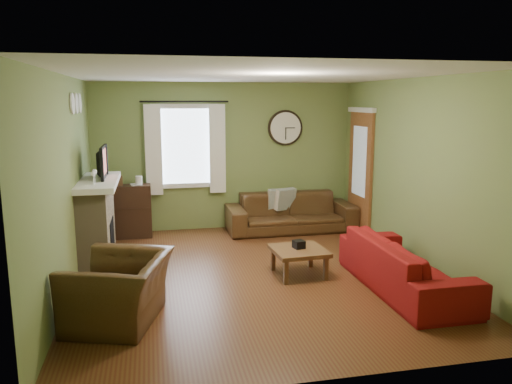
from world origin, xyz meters
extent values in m
cube|color=#552E18|center=(0.00, 0.00, 0.00)|extent=(4.60, 5.20, 0.00)
cube|color=white|center=(0.00, 0.00, 2.60)|extent=(4.60, 5.20, 0.00)
cube|color=olive|center=(-2.30, 0.00, 1.30)|extent=(0.00, 5.20, 2.60)
cube|color=olive|center=(2.30, 0.00, 1.30)|extent=(0.00, 5.20, 2.60)
cube|color=olive|center=(0.00, 2.60, 1.30)|extent=(4.60, 0.00, 2.60)
cube|color=olive|center=(0.00, -2.60, 1.30)|extent=(4.60, 0.00, 2.60)
cube|color=tan|center=(-2.10, 1.15, 0.55)|extent=(0.40, 1.40, 1.10)
cube|color=black|center=(-1.91, 1.15, 0.30)|extent=(0.04, 0.60, 0.55)
cube|color=white|center=(-2.07, 1.15, 1.14)|extent=(0.58, 1.60, 0.08)
imported|color=black|center=(-2.05, 1.30, 1.35)|extent=(0.08, 0.60, 0.35)
cube|color=#994C3F|center=(-1.97, 1.30, 1.41)|extent=(0.02, 0.62, 0.36)
cylinder|color=white|center=(-2.28, 0.80, 2.25)|extent=(0.28, 0.28, 0.03)
cylinder|color=white|center=(-2.28, 1.15, 2.25)|extent=(0.28, 0.28, 0.03)
cylinder|color=white|center=(-2.28, 1.50, 2.25)|extent=(0.28, 0.28, 0.03)
cylinder|color=black|center=(-0.70, 2.48, 2.27)|extent=(0.03, 0.03, 1.50)
cube|color=white|center=(-1.25, 2.48, 1.45)|extent=(0.28, 0.04, 1.55)
cube|color=white|center=(-0.15, 2.48, 1.45)|extent=(0.28, 0.04, 1.55)
cube|color=brown|center=(2.27, 1.85, 1.05)|extent=(0.05, 0.90, 2.10)
imported|color=brown|center=(-1.65, 2.24, 0.96)|extent=(0.18, 0.22, 0.02)
imported|color=#412915|center=(1.10, 2.14, 0.33)|extent=(2.26, 0.88, 0.66)
cube|color=gray|center=(0.90, 2.29, 0.55)|extent=(0.36, 0.12, 0.36)
cube|color=gray|center=(1.03, 2.25, 0.55)|extent=(0.40, 0.25, 0.38)
imported|color=maroon|center=(1.68, -0.87, 0.31)|extent=(0.84, 2.15, 0.63)
imported|color=#412915|center=(-1.67, -1.09, 0.35)|extent=(1.21, 1.30, 0.70)
cube|color=black|center=(0.58, -0.09, 0.40)|extent=(0.16, 0.16, 0.10)
camera|label=1|loc=(-1.30, -6.19, 2.30)|focal=35.00mm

